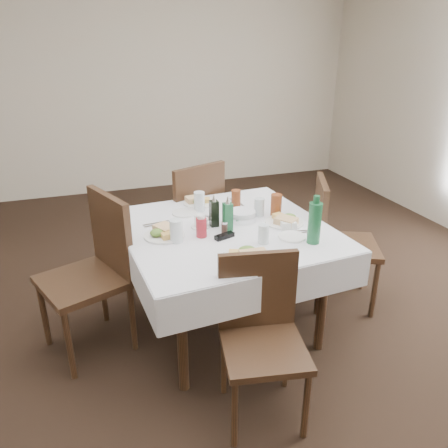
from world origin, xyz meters
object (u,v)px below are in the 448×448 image
at_px(chair_north, 192,214).
at_px(water_w, 176,231).
at_px(water_n, 199,202).
at_px(bread_basket, 242,216).
at_px(dining_table, 226,239).
at_px(coffee_mug, 200,222).
at_px(chair_south, 261,327).
at_px(water_e, 259,207).
at_px(chair_west, 96,264).
at_px(oil_cruet_green, 228,216).
at_px(water_s, 263,234).
at_px(chair_east, 334,235).
at_px(green_bottle, 315,222).
at_px(oil_cruet_dark, 214,212).
at_px(ketchup_bottle, 201,226).

height_order(chair_north, water_w, chair_north).
distance_m(water_n, water_w, 0.53).
relative_size(chair_north, bread_basket, 5.05).
bearing_deg(dining_table, coffee_mug, 159.16).
distance_m(chair_north, chair_south, 1.51).
bearing_deg(water_e, chair_west, -179.21).
bearing_deg(coffee_mug, water_n, 75.49).
bearing_deg(bread_basket, water_e, 12.88).
height_order(water_n, coffee_mug, water_n).
distance_m(bread_basket, oil_cruet_green, 0.21).
height_order(water_s, oil_cruet_green, oil_cruet_green).
bearing_deg(dining_table, bread_basket, 31.71).
distance_m(bread_basket, coffee_mug, 0.30).
xyz_separation_m(chair_east, green_bottle, (-0.44, -0.44, 0.34)).
bearing_deg(oil_cruet_green, water_e, 29.05).
xyz_separation_m(chair_south, oil_cruet_dark, (-0.01, 0.78, 0.35)).
distance_m(chair_west, oil_cruet_green, 0.88).
distance_m(chair_east, green_bottle, 0.71).
bearing_deg(chair_east, water_n, 163.04).
relative_size(dining_table, oil_cruet_green, 5.96).
bearing_deg(water_w, chair_east, 7.68).
bearing_deg(chair_east, chair_west, 178.40).
height_order(chair_south, bread_basket, chair_south).
distance_m(water_w, coffee_mug, 0.26).
bearing_deg(coffee_mug, dining_table, -20.84).
bearing_deg(chair_east, oil_cruet_green, -173.68).
bearing_deg(green_bottle, oil_cruet_dark, 138.42).
bearing_deg(ketchup_bottle, water_e, 23.06).
relative_size(water_n, oil_cruet_dark, 0.63).
height_order(dining_table, oil_cruet_green, oil_cruet_green).
xyz_separation_m(chair_west, ketchup_bottle, (0.64, -0.19, 0.25)).
xyz_separation_m(chair_south, water_w, (-0.29, 0.62, 0.33)).
bearing_deg(green_bottle, dining_table, 138.01).
distance_m(water_w, oil_cruet_dark, 0.33).
bearing_deg(chair_west, water_w, -23.89).
distance_m(water_n, water_s, 0.67).
distance_m(chair_north, water_n, 0.51).
bearing_deg(chair_east, green_bottle, -135.18).
bearing_deg(ketchup_bottle, oil_cruet_dark, 46.86).
distance_m(chair_west, bread_basket, 1.00).
xyz_separation_m(dining_table, oil_cruet_dark, (-0.07, 0.05, 0.18)).
relative_size(coffee_mug, green_bottle, 0.44).
distance_m(dining_table, oil_cruet_green, 0.19).
bearing_deg(chair_north, water_s, -81.17).
xyz_separation_m(water_e, coffee_mug, (-0.44, -0.06, -0.02)).
relative_size(chair_south, ketchup_bottle, 6.17).
bearing_deg(chair_east, water_e, 173.83).
distance_m(chair_west, water_w, 0.58).
bearing_deg(coffee_mug, oil_cruet_green, -32.43).
bearing_deg(chair_south, ketchup_bottle, 101.26).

